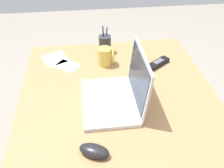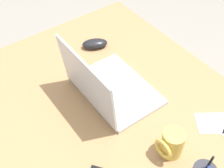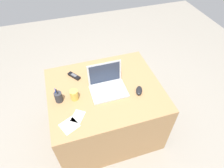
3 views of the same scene
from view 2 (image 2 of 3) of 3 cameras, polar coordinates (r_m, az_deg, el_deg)
desk at (r=1.45m, az=-0.44°, el=-12.26°), size 1.10×0.92×0.70m
laptop at (r=1.15m, az=-0.85°, el=-0.63°), size 0.34×0.27×0.25m
computer_mouse at (r=1.39m, az=-3.25°, el=7.60°), size 0.10×0.13×0.04m
coffee_mug_white at (r=1.01m, az=11.15°, el=-10.96°), size 0.07×0.09×0.10m
paper_note_left at (r=1.16m, az=18.67°, el=-7.00°), size 0.15×0.16×0.00m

